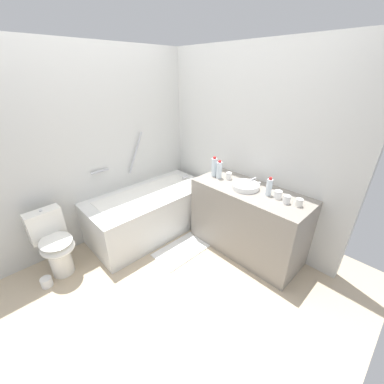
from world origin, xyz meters
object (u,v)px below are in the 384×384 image
(sink_faucet, at_px, (254,181))
(water_bottle_1, at_px, (214,167))
(toilet_paper_roll, at_px, (47,282))
(drinking_glass_1, at_px, (229,176))
(drinking_glass_0, at_px, (278,195))
(bathtub, at_px, (151,211))
(sink_basin, at_px, (245,186))
(water_bottle_2, at_px, (269,187))
(toilet, at_px, (55,244))
(water_bottle_0, at_px, (219,170))
(drinking_glass_3, at_px, (287,199))
(bath_mat, at_px, (182,250))
(drinking_glass_2, at_px, (299,203))

(sink_faucet, bearing_deg, water_bottle_1, 108.50)
(water_bottle_1, height_order, toilet_paper_roll, water_bottle_1)
(water_bottle_1, bearing_deg, drinking_glass_1, -73.95)
(water_bottle_1, xyz_separation_m, drinking_glass_0, (0.03, -0.86, -0.08))
(bathtub, height_order, sink_basin, bathtub)
(bathtub, relative_size, drinking_glass_1, 18.87)
(water_bottle_1, xyz_separation_m, water_bottle_2, (0.02, -0.75, -0.02))
(toilet, xyz_separation_m, water_bottle_1, (1.79, -0.66, 0.58))
(toilet, xyz_separation_m, toilet_paper_roll, (-0.19, -0.12, -0.33))
(drinking_glass_0, bearing_deg, water_bottle_0, 92.78)
(water_bottle_1, relative_size, drinking_glass_3, 2.90)
(bathtub, xyz_separation_m, bath_mat, (0.00, -0.63, -0.31))
(toilet_paper_roll, bearing_deg, water_bottle_0, -17.56)
(sink_basin, relative_size, drinking_glass_0, 3.60)
(toilet_paper_roll, bearing_deg, sink_basin, -27.53)
(drinking_glass_1, distance_m, bath_mat, 1.10)
(bathtub, bearing_deg, drinking_glass_0, -66.64)
(toilet, bearing_deg, drinking_glass_3, 45.10)
(water_bottle_2, bearing_deg, drinking_glass_1, 86.38)
(toilet, bearing_deg, sink_faucet, 57.04)
(drinking_glass_0, relative_size, drinking_glass_1, 0.97)
(sink_basin, bearing_deg, water_bottle_2, -82.19)
(water_bottle_2, height_order, drinking_glass_3, water_bottle_2)
(bathtub, distance_m, drinking_glass_1, 1.17)
(sink_basin, height_order, water_bottle_1, water_bottle_1)
(water_bottle_2, relative_size, toilet_paper_roll, 1.87)
(sink_basin, relative_size, drinking_glass_1, 3.48)
(drinking_glass_3, bearing_deg, toilet, 137.61)
(water_bottle_1, relative_size, toilet_paper_roll, 2.29)
(sink_faucet, relative_size, drinking_glass_1, 1.74)
(water_bottle_0, xyz_separation_m, water_bottle_1, (0.01, 0.09, 0.01))
(sink_basin, distance_m, water_bottle_0, 0.41)
(water_bottle_0, bearing_deg, bathtub, 130.76)
(water_bottle_2, relative_size, drinking_glass_3, 2.37)
(bathtub, distance_m, water_bottle_2, 1.61)
(bathtub, height_order, bath_mat, bathtub)
(drinking_glass_3, relative_size, bath_mat, 0.13)
(sink_basin, height_order, drinking_glass_1, drinking_glass_1)
(water_bottle_2, bearing_deg, bath_mat, 130.42)
(drinking_glass_2, xyz_separation_m, drinking_glass_3, (-0.04, 0.11, 0.00))
(bathtub, bearing_deg, water_bottle_0, -49.24)
(water_bottle_0, relative_size, drinking_glass_3, 2.63)
(bathtub, height_order, water_bottle_0, bathtub)
(bath_mat, bearing_deg, water_bottle_2, -49.58)
(drinking_glass_0, xyz_separation_m, bath_mat, (-0.63, 0.83, -0.87))
(toilet, distance_m, water_bottle_0, 2.01)
(toilet, xyz_separation_m, sink_faucet, (1.95, -1.15, 0.50))
(toilet, distance_m, water_bottle_1, 1.99)
(drinking_glass_3, bearing_deg, sink_faucet, 70.59)
(bathtub, bearing_deg, water_bottle_2, -65.45)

